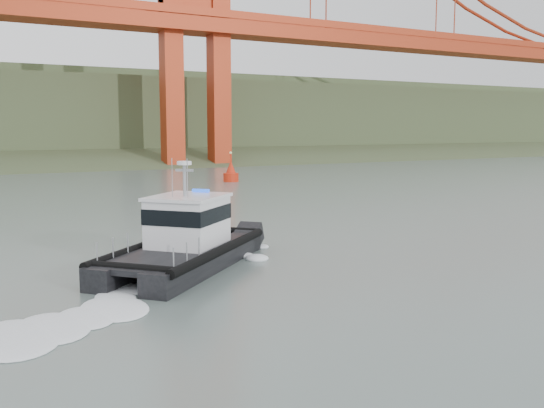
{
  "coord_description": "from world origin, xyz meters",
  "views": [
    {
      "loc": [
        -14.7,
        -16.19,
        6.13
      ],
      "look_at": [
        -0.29,
        9.81,
        2.4
      ],
      "focal_mm": 40.0,
      "sensor_mm": 36.0,
      "label": 1
    }
  ],
  "objects": [
    {
      "name": "nav_buoy",
      "position": [
        14.95,
        47.11,
        0.96
      ],
      "size": [
        1.76,
        1.76,
        3.67
      ],
      "color": "red",
      "rests_on": "ground"
    },
    {
      "name": "headlands",
      "position": [
        0.0,
        125.5,
        7.05
      ],
      "size": [
        500.0,
        105.36,
        27.12
      ],
      "color": "#3A4A2A",
      "rests_on": "ground"
    },
    {
      "name": "ground",
      "position": [
        0.0,
        0.0,
        0.0
      ],
      "size": [
        400.0,
        400.0,
        0.0
      ],
      "primitive_type": "plane",
      "color": "slate",
      "rests_on": "ground"
    },
    {
      "name": "patrol_boat",
      "position": [
        -5.27,
        8.74,
        1.22
      ],
      "size": [
        9.85,
        9.47,
        4.87
      ],
      "rotation": [
        0.0,
        0.0,
        -0.83
      ],
      "color": "black",
      "rests_on": "ground"
    }
  ]
}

